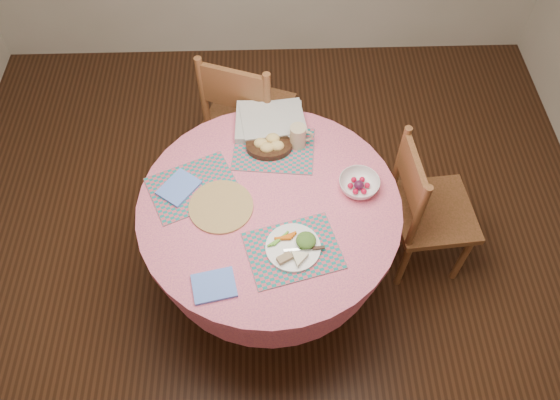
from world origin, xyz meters
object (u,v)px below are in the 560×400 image
(chair_back, at_px, (246,113))
(dinner_plate, at_px, (295,248))
(dining_table, at_px, (270,226))
(latte_mug, at_px, (298,136))
(wicker_trivet, at_px, (221,207))
(fruit_bowl, at_px, (359,185))
(bread_bowl, at_px, (269,145))
(chair_right, at_px, (426,208))

(chair_back, bearing_deg, dinner_plate, 122.52)
(dining_table, relative_size, latte_mug, 10.01)
(dining_table, bearing_deg, chair_back, 98.69)
(wicker_trivet, relative_size, fruit_bowl, 1.20)
(fruit_bowl, bearing_deg, dinner_plate, -133.97)
(latte_mug, bearing_deg, wicker_trivet, -135.63)
(dining_table, height_order, latte_mug, latte_mug)
(chair_back, height_order, bread_bowl, chair_back)
(wicker_trivet, relative_size, dinner_plate, 1.20)
(wicker_trivet, relative_size, latte_mug, 2.42)
(chair_back, relative_size, dinner_plate, 3.92)
(wicker_trivet, xyz_separation_m, dinner_plate, (0.33, -0.24, 0.02))
(chair_back, xyz_separation_m, bread_bowl, (0.13, -0.49, 0.27))
(chair_back, height_order, fruit_bowl, chair_back)
(dinner_plate, bearing_deg, chair_back, 102.30)
(chair_back, relative_size, latte_mug, 7.93)
(dinner_plate, xyz_separation_m, bread_bowl, (-0.10, 0.58, 0.01))
(wicker_trivet, height_order, bread_bowl, bread_bowl)
(chair_right, height_order, dinner_plate, chair_right)
(dinner_plate, relative_size, bread_bowl, 1.09)
(chair_back, xyz_separation_m, latte_mug, (0.28, -0.47, 0.31))
(chair_right, relative_size, latte_mug, 7.47)
(bread_bowl, bearing_deg, latte_mug, 8.65)
(wicker_trivet, bearing_deg, chair_back, 83.25)
(dining_table, bearing_deg, dinner_plate, -66.68)
(dining_table, xyz_separation_m, fruit_bowl, (0.42, 0.08, 0.22))
(dining_table, bearing_deg, wicker_trivet, -176.87)
(dining_table, distance_m, chair_right, 0.83)
(wicker_trivet, bearing_deg, bread_bowl, 56.32)
(chair_right, relative_size, chair_back, 0.94)
(wicker_trivet, distance_m, fruit_bowl, 0.66)
(fruit_bowl, bearing_deg, chair_right, 8.05)
(dining_table, height_order, chair_right, chair_right)
(wicker_trivet, bearing_deg, dining_table, 3.13)
(bread_bowl, relative_size, latte_mug, 1.86)
(bread_bowl, bearing_deg, dinner_plate, -80.07)
(chair_back, distance_m, fruit_bowl, 0.96)
(bread_bowl, bearing_deg, wicker_trivet, -123.68)
(chair_right, bearing_deg, chair_back, 48.69)
(chair_right, bearing_deg, dining_table, 94.07)
(dining_table, xyz_separation_m, latte_mug, (0.15, 0.35, 0.26))
(dining_table, distance_m, bread_bowl, 0.40)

